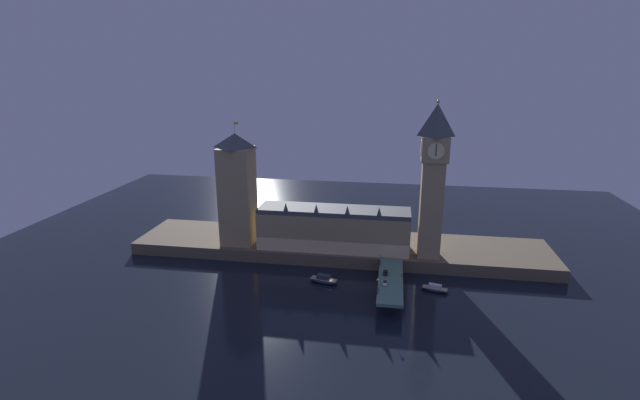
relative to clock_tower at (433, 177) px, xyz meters
name	(u,v)px	position (x,y,z in m)	size (l,w,h in m)	color
ground_plane	(329,284)	(-45.93, -26.81, -46.72)	(400.00, 400.00, 0.00)	black
embankment	(339,247)	(-45.93, 12.19, -43.59)	(220.00, 42.00, 6.27)	brown
parliament_hall	(334,228)	(-48.00, 3.25, -29.86)	(77.58, 19.47, 25.49)	tan
clock_tower	(433,177)	(0.00, 0.00, 0.00)	(13.04, 13.15, 76.40)	tan
victoria_tower	(237,189)	(-98.92, 2.92, -11.04)	(16.79, 16.79, 64.58)	tan
bridge	(390,283)	(-17.95, -31.81, -41.56)	(10.80, 46.00, 6.98)	slate
car_northbound_lead	(385,273)	(-20.33, -26.78, -39.10)	(2.07, 4.75, 1.38)	black
car_northbound_trail	(385,283)	(-20.33, -37.36, -39.01)	(2.07, 3.91, 1.58)	white
pedestrian_near_rail	(379,290)	(-22.70, -44.83, -38.77)	(0.38, 0.38, 1.84)	black
pedestrian_mid_walk	(402,275)	(-13.20, -28.65, -38.82)	(0.38, 0.38, 1.74)	black
pedestrian_far_rail	(381,262)	(-22.70, -15.84, -38.81)	(0.38, 0.38, 1.76)	black
street_lamp_near	(378,284)	(-23.10, -46.53, -35.48)	(1.34, 0.60, 6.81)	#2D3333
street_lamp_far	(380,257)	(-23.10, -17.09, -35.86)	(1.34, 0.60, 6.21)	#2D3333
boat_upstream	(324,280)	(-48.70, -25.95, -45.27)	(14.70, 7.69, 3.98)	#1E2842
boat_downstream	(435,289)	(1.90, -26.41, -45.50)	(13.06, 6.85, 3.33)	#1E2842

